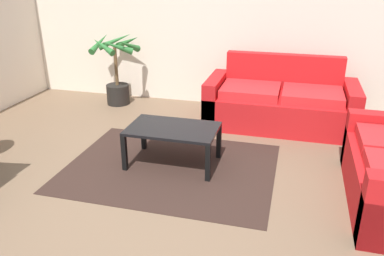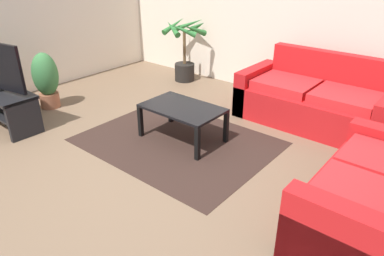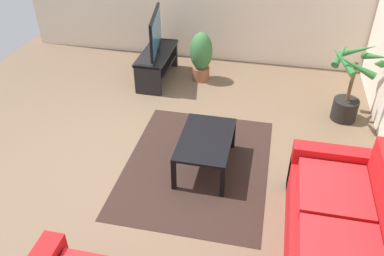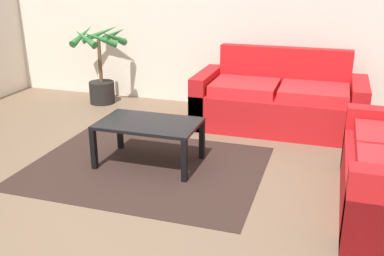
% 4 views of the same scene
% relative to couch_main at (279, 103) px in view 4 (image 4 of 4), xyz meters
% --- Properties ---
extents(ground_plane, '(6.60, 6.60, 0.00)m').
position_rel_couch_main_xyz_m(ground_plane, '(-1.07, -2.28, -0.30)').
color(ground_plane, brown).
extents(wall_back, '(6.00, 0.06, 2.70)m').
position_rel_couch_main_xyz_m(wall_back, '(-1.07, 0.72, 1.05)').
color(wall_back, beige).
rests_on(wall_back, ground).
extents(couch_main, '(1.93, 0.90, 0.90)m').
position_rel_couch_main_xyz_m(couch_main, '(0.00, 0.00, 0.00)').
color(couch_main, red).
rests_on(couch_main, ground).
extents(coffee_table, '(0.95, 0.59, 0.43)m').
position_rel_couch_main_xyz_m(coffee_table, '(-1.04, -1.45, 0.07)').
color(coffee_table, black).
rests_on(coffee_table, ground).
extents(area_rug, '(2.20, 1.70, 0.01)m').
position_rel_couch_main_xyz_m(area_rug, '(-1.04, -1.55, -0.30)').
color(area_rug, black).
rests_on(area_rug, ground).
extents(potted_palm, '(0.74, 0.76, 1.07)m').
position_rel_couch_main_xyz_m(potted_palm, '(-2.48, 0.28, 0.20)').
color(potted_palm, black).
rests_on(potted_palm, ground).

